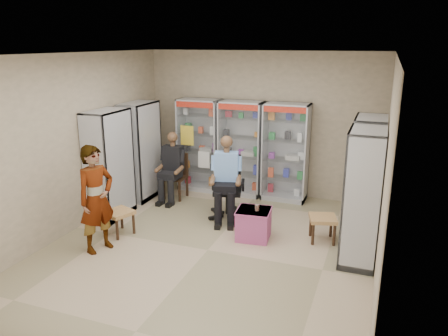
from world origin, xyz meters
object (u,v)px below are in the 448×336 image
(cabinet_back_left, at_px, (200,145))
(pink_trunk, at_px, (254,224))
(cabinet_back_right, at_px, (286,152))
(woven_stool_a, at_px, (322,229))
(standing_man, at_px, (96,199))
(woven_stool_b, at_px, (119,222))
(wooden_chair, at_px, (175,176))
(cabinet_back_mid, at_px, (241,149))
(cabinet_left_near, at_px, (109,165))
(office_chair, at_px, (227,188))
(cabinet_right_near, at_px, (362,197))
(cabinet_right_far, at_px, (366,176))
(cabinet_left_far, at_px, (140,151))
(seated_shopkeeper, at_px, (227,180))

(cabinet_back_left, xyz_separation_m, pink_trunk, (1.85, -2.06, -0.75))
(cabinet_back_right, height_order, woven_stool_a, cabinet_back_right)
(standing_man, bearing_deg, woven_stool_b, 22.25)
(wooden_chair, xyz_separation_m, pink_trunk, (2.10, -1.33, -0.22))
(cabinet_back_mid, bearing_deg, cabinet_left_near, -132.80)
(cabinet_left_near, xyz_separation_m, office_chair, (2.06, 0.70, -0.42))
(woven_stool_a, bearing_deg, cabinet_right_near, -38.97)
(cabinet_back_right, xyz_separation_m, cabinet_right_far, (1.63, -1.13, 0.00))
(cabinet_left_near, bearing_deg, woven_stool_b, 41.84)
(cabinet_left_far, distance_m, office_chair, 2.14)
(cabinet_back_right, bearing_deg, cabinet_left_near, -144.35)
(cabinet_right_near, bearing_deg, cabinet_left_near, 87.43)
(wooden_chair, distance_m, pink_trunk, 2.49)
(wooden_chair, bearing_deg, cabinet_back_right, 18.75)
(cabinet_back_mid, relative_size, cabinet_left_far, 1.00)
(cabinet_back_left, distance_m, cabinet_back_right, 1.90)
(cabinet_back_left, distance_m, cabinet_left_far, 1.32)
(cabinet_back_mid, bearing_deg, woven_stool_b, -115.68)
(seated_shopkeeper, bearing_deg, woven_stool_b, -153.42)
(cabinet_back_left, relative_size, cabinet_back_right, 1.00)
(cabinet_right_near, height_order, standing_man, cabinet_right_near)
(woven_stool_a, bearing_deg, cabinet_left_far, 168.02)
(cabinet_back_left, relative_size, woven_stool_a, 4.72)
(cabinet_back_left, xyz_separation_m, standing_man, (-0.31, -3.29, -0.15))
(pink_trunk, height_order, woven_stool_b, pink_trunk)
(cabinet_left_far, relative_size, seated_shopkeeper, 1.36)
(woven_stool_b, xyz_separation_m, standing_man, (0.03, -0.60, 0.64))
(cabinet_left_near, xyz_separation_m, standing_man, (0.62, -1.26, -0.15))
(cabinet_back_left, distance_m, cabinet_right_far, 3.71)
(cabinet_left_near, distance_m, wooden_chair, 1.56)
(woven_stool_b, height_order, standing_man, standing_man)
(cabinet_back_mid, relative_size, cabinet_right_far, 1.00)
(cabinet_left_near, bearing_deg, cabinet_right_near, 87.43)
(pink_trunk, bearing_deg, wooden_chair, 147.74)
(wooden_chair, bearing_deg, cabinet_left_far, -163.61)
(cabinet_right_far, relative_size, cabinet_left_near, 1.00)
(cabinet_back_left, distance_m, cabinet_back_mid, 0.95)
(office_chair, height_order, standing_man, standing_man)
(woven_stool_b, bearing_deg, woven_stool_a, 15.93)
(cabinet_right_far, distance_m, wooden_chair, 3.84)
(cabinet_back_mid, height_order, office_chair, cabinet_back_mid)
(cabinet_back_mid, bearing_deg, cabinet_left_far, -153.68)
(pink_trunk, bearing_deg, cabinet_back_right, 88.60)
(seated_shopkeeper, bearing_deg, cabinet_left_near, -177.57)
(cabinet_right_near, distance_m, woven_stool_b, 3.98)
(cabinet_back_left, distance_m, wooden_chair, 0.94)
(cabinet_left_far, height_order, office_chair, cabinet_left_far)
(cabinet_left_near, height_order, wooden_chair, cabinet_left_near)
(cabinet_back_left, xyz_separation_m, woven_stool_b, (-0.34, -2.69, -0.79))
(wooden_chair, bearing_deg, cabinet_right_near, -21.64)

